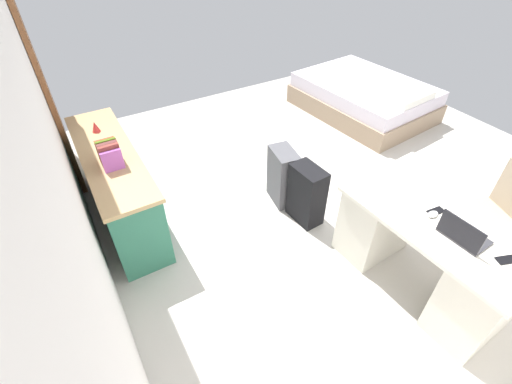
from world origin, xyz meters
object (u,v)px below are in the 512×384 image
at_px(desk, 423,253).
at_px(office_chair, 491,222).
at_px(computer_mouse, 433,214).
at_px(suitcase_black, 307,195).
at_px(figurine_small, 95,127).
at_px(laptop, 463,234).
at_px(cell_phone_by_mouse, 436,211).
at_px(cell_phone_near_laptop, 506,260).
at_px(suitcase_spare_grey, 283,176).
at_px(bed, 364,97).
at_px(credenza, 118,185).

distance_m(desk, office_chair, 0.77).
bearing_deg(computer_mouse, desk, 158.45).
bearing_deg(desk, suitcase_black, 15.83).
height_order(office_chair, figurine_small, office_chair).
relative_size(laptop, figurine_small, 2.91).
height_order(office_chair, laptop, laptop).
bearing_deg(figurine_small, cell_phone_by_mouse, -141.16).
bearing_deg(cell_phone_near_laptop, computer_mouse, 27.83).
bearing_deg(computer_mouse, cell_phone_near_laptop, -175.60).
bearing_deg(cell_phone_near_laptop, suitcase_spare_grey, 33.31).
bearing_deg(suitcase_black, office_chair, -141.64).
height_order(office_chair, cell_phone_near_laptop, office_chair).
bearing_deg(laptop, desk, -2.15).
bearing_deg(computer_mouse, suitcase_spare_grey, 11.88).
relative_size(suitcase_black, cell_phone_by_mouse, 4.62).
relative_size(suitcase_spare_grey, computer_mouse, 6.24).
distance_m(office_chair, suitcase_black, 1.63).
relative_size(laptop, cell_phone_by_mouse, 2.35).
relative_size(bed, suitcase_black, 3.21).
distance_m(computer_mouse, figurine_small, 3.16).
xyz_separation_m(credenza, figurine_small, (0.43, 0.00, 0.45)).
distance_m(suitcase_black, computer_mouse, 1.20).
bearing_deg(bed, computer_mouse, 144.06).
bearing_deg(suitcase_black, cell_phone_near_laptop, -169.05).
xyz_separation_m(office_chair, computer_mouse, (0.14, 0.74, 0.33)).
bearing_deg(figurine_small, credenza, -179.79).
xyz_separation_m(suitcase_black, figurine_small, (1.43, 1.59, 0.53)).
bearing_deg(suitcase_black, credenza, 54.61).
bearing_deg(figurine_small, computer_mouse, -142.20).
distance_m(desk, suitcase_spare_grey, 1.55).
distance_m(bed, cell_phone_near_laptop, 3.56).
bearing_deg(office_chair, suitcase_spare_grey, 35.12).
height_order(suitcase_spare_grey, cell_phone_by_mouse, cell_phone_by_mouse).
relative_size(credenza, suitcase_black, 2.87).
height_order(cell_phone_near_laptop, figurine_small, figurine_small).
bearing_deg(cell_phone_near_laptop, cell_phone_by_mouse, 21.42).
height_order(desk, suitcase_spare_grey, desk).
xyz_separation_m(office_chair, laptop, (-0.12, 0.77, 0.37)).
xyz_separation_m(office_chair, suitcase_black, (1.21, 1.08, -0.11)).
bearing_deg(bed, cell_phone_by_mouse, 144.80).
height_order(bed, laptop, laptop).
distance_m(credenza, cell_phone_near_laptop, 3.30).
distance_m(suitcase_spare_grey, cell_phone_by_mouse, 1.55).
bearing_deg(office_chair, bed, -22.21).
bearing_deg(suitcase_spare_grey, computer_mouse, -155.77).
xyz_separation_m(office_chair, suitcase_spare_grey, (1.58, 1.11, -0.11)).
bearing_deg(office_chair, suitcase_black, 41.70).
bearing_deg(computer_mouse, figurine_small, 35.06).
xyz_separation_m(computer_mouse, figurine_small, (2.49, 1.93, 0.09)).
bearing_deg(figurine_small, bed, -89.61).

